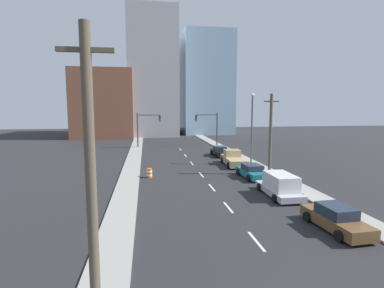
{
  "coord_description": "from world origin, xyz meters",
  "views": [
    {
      "loc": [
        -5.73,
        -6.0,
        7.11
      ],
      "look_at": [
        0.39,
        33.73,
        2.2
      ],
      "focal_mm": 28.0,
      "sensor_mm": 36.0,
      "label": 1
    }
  ],
  "objects_px": {
    "utility_pole_right_mid": "(270,133)",
    "sedan_teal": "(252,172)",
    "traffic_signal_left": "(144,125)",
    "traffic_barrel": "(149,173)",
    "sedan_brown": "(336,219)",
    "pickup_truck_tan": "(233,159)",
    "street_lamp": "(252,124)",
    "box_truck_silver": "(280,185)",
    "sedan_black": "(220,152)",
    "utility_pole_left_near": "(91,182)",
    "traffic_signal_right": "(211,125)"
  },
  "relations": [
    {
      "from": "traffic_signal_right",
      "to": "utility_pole_right_mid",
      "type": "distance_m",
      "value": 24.05
    },
    {
      "from": "traffic_signal_left",
      "to": "sedan_brown",
      "type": "bearing_deg",
      "value": -73.89
    },
    {
      "from": "traffic_barrel",
      "to": "sedan_brown",
      "type": "bearing_deg",
      "value": -54.52
    },
    {
      "from": "utility_pole_right_mid",
      "to": "sedan_brown",
      "type": "xyz_separation_m",
      "value": [
        -2.16,
        -14.57,
        -3.73
      ]
    },
    {
      "from": "sedan_brown",
      "to": "utility_pole_right_mid",
      "type": "bearing_deg",
      "value": 78.34
    },
    {
      "from": "traffic_barrel",
      "to": "street_lamp",
      "type": "distance_m",
      "value": 14.63
    },
    {
      "from": "traffic_barrel",
      "to": "street_lamp",
      "type": "height_order",
      "value": "street_lamp"
    },
    {
      "from": "traffic_barrel",
      "to": "sedan_black",
      "type": "distance_m",
      "value": 16.18
    },
    {
      "from": "utility_pole_left_near",
      "to": "box_truck_silver",
      "type": "height_order",
      "value": "utility_pole_left_near"
    },
    {
      "from": "utility_pole_left_near",
      "to": "sedan_black",
      "type": "xyz_separation_m",
      "value": [
        12.36,
        33.46,
        -4.24
      ]
    },
    {
      "from": "traffic_barrel",
      "to": "sedan_teal",
      "type": "relative_size",
      "value": 0.2
    },
    {
      "from": "sedan_teal",
      "to": "pickup_truck_tan",
      "type": "bearing_deg",
      "value": 86.25
    },
    {
      "from": "box_truck_silver",
      "to": "traffic_signal_right",
      "type": "bearing_deg",
      "value": 88.76
    },
    {
      "from": "traffic_signal_left",
      "to": "utility_pole_left_near",
      "type": "xyz_separation_m",
      "value": [
        -1.36,
        -44.83,
        0.88
      ]
    },
    {
      "from": "traffic_barrel",
      "to": "sedan_teal",
      "type": "xyz_separation_m",
      "value": [
        10.38,
        -1.56,
        0.15
      ]
    },
    {
      "from": "traffic_signal_right",
      "to": "sedan_black",
      "type": "bearing_deg",
      "value": -95.53
    },
    {
      "from": "traffic_signal_right",
      "to": "utility_pole_left_near",
      "type": "height_order",
      "value": "utility_pole_left_near"
    },
    {
      "from": "traffic_signal_left",
      "to": "sedan_brown",
      "type": "height_order",
      "value": "traffic_signal_left"
    },
    {
      "from": "sedan_black",
      "to": "utility_pole_right_mid",
      "type": "bearing_deg",
      "value": -80.77
    },
    {
      "from": "traffic_signal_left",
      "to": "traffic_signal_right",
      "type": "relative_size",
      "value": 1.0
    },
    {
      "from": "traffic_signal_left",
      "to": "box_truck_silver",
      "type": "relative_size",
      "value": 1.15
    },
    {
      "from": "sedan_brown",
      "to": "sedan_teal",
      "type": "xyz_separation_m",
      "value": [
        -0.23,
        13.31,
        -0.03
      ]
    },
    {
      "from": "utility_pole_left_near",
      "to": "traffic_barrel",
      "type": "height_order",
      "value": "utility_pole_left_near"
    },
    {
      "from": "box_truck_silver",
      "to": "sedan_brown",
      "type": "bearing_deg",
      "value": -86.53
    },
    {
      "from": "traffic_signal_right",
      "to": "street_lamp",
      "type": "height_order",
      "value": "street_lamp"
    },
    {
      "from": "pickup_truck_tan",
      "to": "sedan_teal",
      "type": "bearing_deg",
      "value": -87.38
    },
    {
      "from": "utility_pole_right_mid",
      "to": "street_lamp",
      "type": "xyz_separation_m",
      "value": [
        0.02,
        5.74,
        0.71
      ]
    },
    {
      "from": "utility_pole_right_mid",
      "to": "sedan_brown",
      "type": "distance_m",
      "value": 15.19
    },
    {
      "from": "sedan_teal",
      "to": "utility_pole_right_mid",
      "type": "bearing_deg",
      "value": 24.44
    },
    {
      "from": "traffic_signal_right",
      "to": "traffic_barrel",
      "type": "bearing_deg",
      "value": -115.98
    },
    {
      "from": "street_lamp",
      "to": "sedan_brown",
      "type": "distance_m",
      "value": 20.9
    },
    {
      "from": "traffic_signal_left",
      "to": "sedan_teal",
      "type": "relative_size",
      "value": 1.31
    },
    {
      "from": "street_lamp",
      "to": "traffic_signal_right",
      "type": "bearing_deg",
      "value": 93.82
    },
    {
      "from": "utility_pole_right_mid",
      "to": "box_truck_silver",
      "type": "xyz_separation_m",
      "value": [
        -2.45,
        -7.78,
        -3.51
      ]
    },
    {
      "from": "traffic_signal_right",
      "to": "street_lamp",
      "type": "bearing_deg",
      "value": -86.18
    },
    {
      "from": "traffic_signal_left",
      "to": "street_lamp",
      "type": "relative_size",
      "value": 0.7
    },
    {
      "from": "pickup_truck_tan",
      "to": "box_truck_silver",
      "type": "bearing_deg",
      "value": -87.48
    },
    {
      "from": "utility_pole_left_near",
      "to": "box_truck_silver",
      "type": "relative_size",
      "value": 1.78
    },
    {
      "from": "box_truck_silver",
      "to": "sedan_black",
      "type": "xyz_separation_m",
      "value": [
        0.15,
        20.43,
        -0.23
      ]
    },
    {
      "from": "traffic_signal_left",
      "to": "utility_pole_right_mid",
      "type": "distance_m",
      "value": 27.45
    },
    {
      "from": "sedan_brown",
      "to": "sedan_teal",
      "type": "distance_m",
      "value": 13.31
    },
    {
      "from": "traffic_signal_right",
      "to": "sedan_teal",
      "type": "height_order",
      "value": "traffic_signal_right"
    },
    {
      "from": "traffic_signal_right",
      "to": "box_truck_silver",
      "type": "distance_m",
      "value": 31.97
    },
    {
      "from": "traffic_signal_left",
      "to": "utility_pole_left_near",
      "type": "bearing_deg",
      "value": -91.74
    },
    {
      "from": "utility_pole_right_mid",
      "to": "sedan_teal",
      "type": "xyz_separation_m",
      "value": [
        -2.38,
        -1.26,
        -3.76
      ]
    },
    {
      "from": "traffic_barrel",
      "to": "sedan_brown",
      "type": "height_order",
      "value": "sedan_brown"
    },
    {
      "from": "traffic_barrel",
      "to": "sedan_black",
      "type": "relative_size",
      "value": 0.21
    },
    {
      "from": "sedan_black",
      "to": "traffic_signal_right",
      "type": "bearing_deg",
      "value": 83.4
    },
    {
      "from": "traffic_signal_right",
      "to": "pickup_truck_tan",
      "type": "height_order",
      "value": "traffic_signal_right"
    },
    {
      "from": "utility_pole_right_mid",
      "to": "sedan_brown",
      "type": "bearing_deg",
      "value": -98.42
    }
  ]
}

